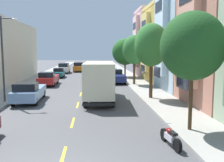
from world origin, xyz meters
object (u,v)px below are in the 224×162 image
(parked_pickup_sky, at_px, (29,92))
(parked_sedan_forest, at_px, (107,67))
(street_tree_farthest, at_px, (125,52))
(parked_pickup_red, at_px, (48,79))
(parked_hatchback_black, at_px, (112,73))
(street_tree_second, at_px, (152,45))
(street_lamp, at_px, (4,53))
(delivery_box_truck, at_px, (99,79))
(parked_hatchback_teal, at_px, (58,73))
(parked_suv_white, at_px, (64,68))
(parked_pickup_navy, at_px, (116,77))
(street_tree_nearest, at_px, (193,46))
(street_tree_third, at_px, (134,50))
(moving_orange_sedan, at_px, (78,67))
(parked_motorcycle, at_px, (170,137))

(parked_pickup_sky, distance_m, parked_sedan_forest, 36.10)
(street_tree_farthest, xyz_separation_m, parked_pickup_red, (-10.80, -8.52, -3.33))
(parked_hatchback_black, bearing_deg, street_tree_second, -83.10)
(street_tree_farthest, distance_m, street_lamp, 22.91)
(delivery_box_truck, bearing_deg, street_lamp, -176.90)
(street_lamp, height_order, parked_pickup_sky, street_lamp)
(street_tree_farthest, xyz_separation_m, parked_hatchback_teal, (-10.79, 0.81, -3.40))
(street_lamp, bearing_deg, parked_suv_white, 86.87)
(delivery_box_truck, relative_size, parked_pickup_navy, 1.49)
(street_tree_nearest, xyz_separation_m, street_lamp, (-12.35, 8.46, -0.41))
(street_tree_third, distance_m, delivery_box_truck, 10.97)
(parked_suv_white, bearing_deg, delivery_box_truck, -77.38)
(street_tree_nearest, xyz_separation_m, street_tree_farthest, (0.00, 27.76, -0.41))
(street_tree_third, distance_m, parked_pickup_sky, 14.81)
(moving_orange_sedan, bearing_deg, street_tree_second, -74.98)
(parked_pickup_navy, xyz_separation_m, parked_pickup_sky, (-8.57, -12.35, 0.00))
(parked_suv_white, relative_size, parked_hatchback_teal, 1.20)
(parked_hatchback_black, bearing_deg, parked_sedan_forest, 89.79)
(street_tree_third, bearing_deg, street_tree_second, -90.00)
(street_tree_nearest, relative_size, parked_hatchback_black, 1.54)
(street_tree_third, relative_size, parked_pickup_navy, 1.14)
(street_tree_nearest, bearing_deg, parked_sedan_forest, 92.74)
(street_tree_nearest, relative_size, moving_orange_sedan, 1.29)
(street_tree_farthest, relative_size, parked_suv_white, 1.27)
(parked_suv_white, xyz_separation_m, parked_hatchback_black, (8.65, -9.46, -0.23))
(delivery_box_truck, bearing_deg, street_tree_nearest, -62.58)
(parked_hatchback_teal, distance_m, moving_orange_sedan, 11.54)
(street_tree_farthest, bearing_deg, parked_hatchback_teal, 175.69)
(street_tree_third, bearing_deg, parked_hatchback_teal, 136.98)
(parked_motorcycle, bearing_deg, parked_suv_white, 103.38)
(parked_suv_white, xyz_separation_m, parked_pickup_red, (0.01, -17.36, -0.16))
(street_tree_second, distance_m, parked_hatchback_black, 18.47)
(street_tree_third, distance_m, street_lamp, 15.92)
(parked_pickup_navy, distance_m, moving_orange_sedan, 19.63)
(parked_suv_white, xyz_separation_m, parked_motorcycle, (9.16, -38.53, -0.58))
(delivery_box_truck, distance_m, parked_pickup_sky, 6.10)
(parked_pickup_sky, distance_m, parked_motorcycle, 14.00)
(street_tree_farthest, relative_size, parked_motorcycle, 2.99)
(parked_pickup_sky, bearing_deg, parked_motorcycle, -50.20)
(parked_pickup_red, bearing_deg, parked_pickup_sky, -88.95)
(parked_pickup_navy, bearing_deg, street_lamp, -129.03)
(street_tree_nearest, height_order, parked_hatchback_black, street_tree_nearest)
(street_lamp, relative_size, moving_orange_sedan, 1.44)
(street_tree_second, distance_m, parked_motorcycle, 12.12)
(street_tree_third, height_order, delivery_box_truck, street_tree_third)
(street_lamp, relative_size, parked_sedan_forest, 1.53)
(delivery_box_truck, bearing_deg, parked_hatchback_black, 82.37)
(street_lamp, xyz_separation_m, parked_pickup_red, (1.55, 10.78, -3.32))
(street_lamp, bearing_deg, delivery_box_truck, 3.10)
(parked_suv_white, relative_size, parked_pickup_sky, 0.90)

